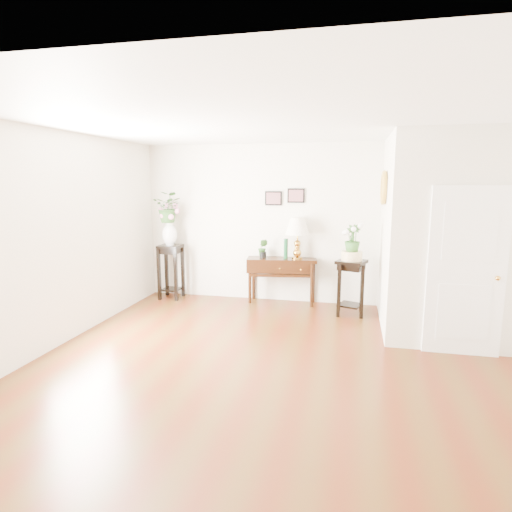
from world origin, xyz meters
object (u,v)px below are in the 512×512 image
(plant_stand_a, at_px, (171,272))
(console_table, at_px, (282,281))
(table_lamp, at_px, (297,239))
(plant_stand_b, at_px, (351,288))

(plant_stand_a, bearing_deg, console_table, 3.64)
(plant_stand_a, bearing_deg, table_lamp, 3.22)
(table_lamp, relative_size, plant_stand_b, 0.81)
(table_lamp, height_order, plant_stand_b, table_lamp)
(table_lamp, bearing_deg, plant_stand_a, -176.78)
(console_table, relative_size, table_lamp, 1.67)
(table_lamp, height_order, plant_stand_a, table_lamp)
(table_lamp, bearing_deg, console_table, 180.00)
(plant_stand_a, bearing_deg, plant_stand_b, -5.25)
(plant_stand_a, height_order, plant_stand_b, plant_stand_a)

